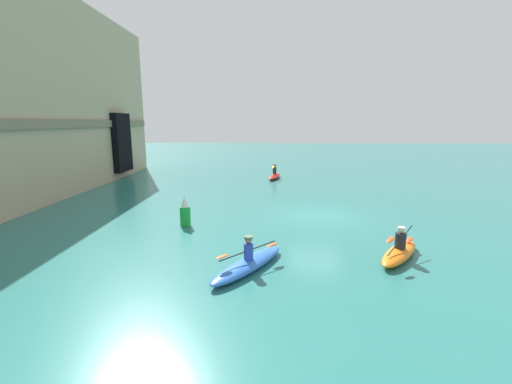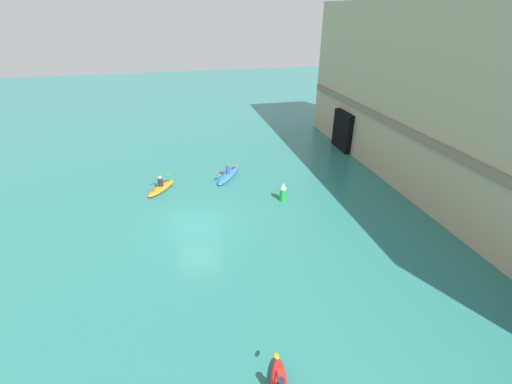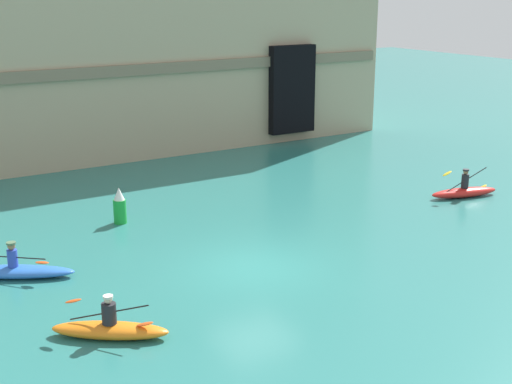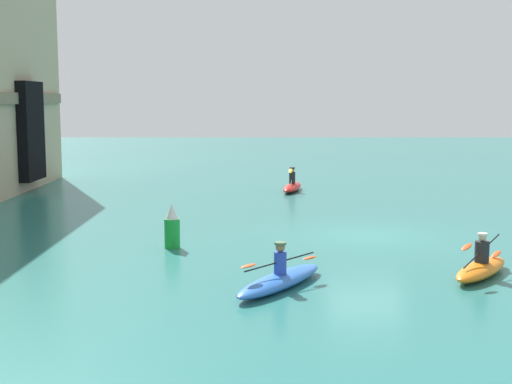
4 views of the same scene
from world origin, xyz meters
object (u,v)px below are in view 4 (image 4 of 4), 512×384
at_px(kayak_orange, 481,267).
at_px(kayak_red, 292,186).
at_px(marker_buoy, 172,227).
at_px(kayak_blue, 280,279).

bearing_deg(kayak_orange, kayak_red, 49.62).
distance_m(kayak_red, marker_buoy, 13.81).
bearing_deg(kayak_blue, kayak_red, -151.76).
bearing_deg(kayak_red, marker_buoy, 176.02).
distance_m(kayak_red, kayak_blue, 17.71).
xyz_separation_m(kayak_red, kayak_orange, (-16.61, -3.93, -0.00)).
bearing_deg(marker_buoy, kayak_orange, -113.02).
xyz_separation_m(kayak_red, marker_buoy, (-13.14, 4.23, 0.38)).
distance_m(kayak_blue, marker_buoy, 5.49).
bearing_deg(marker_buoy, kayak_blue, -145.76).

